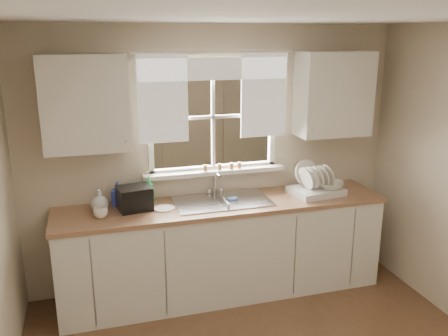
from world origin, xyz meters
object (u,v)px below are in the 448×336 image
object	(u,v)px
soap_bottle_a	(149,190)
black_appliance	(134,198)
cup	(101,212)
dish_rack	(316,187)

from	to	relation	value
soap_bottle_a	black_appliance	bearing A→B (deg)	-118.17
soap_bottle_a	cup	size ratio (longest dim) A/B	2.09
cup	black_appliance	world-z (taller)	black_appliance
black_appliance	soap_bottle_a	bearing A→B (deg)	29.06
dish_rack	black_appliance	bearing A→B (deg)	177.75
soap_bottle_a	black_appliance	distance (m)	0.19
dish_rack	black_appliance	world-z (taller)	dish_rack
dish_rack	cup	world-z (taller)	dish_rack
dish_rack	black_appliance	distance (m)	1.73
soap_bottle_a	black_appliance	size ratio (longest dim) A/B	0.92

